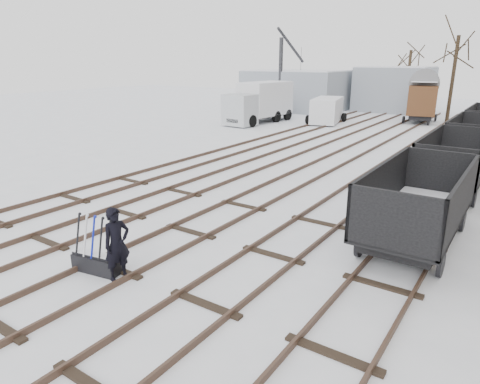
# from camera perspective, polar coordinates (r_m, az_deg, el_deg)

# --- Properties ---
(ground) EXTENTS (120.00, 120.00, 0.00)m
(ground) POSITION_cam_1_polar(r_m,az_deg,el_deg) (11.72, -16.35, -9.88)
(ground) COLOR white
(ground) RESTS_ON ground
(tracks) EXTENTS (13.90, 52.00, 0.16)m
(tracks) POSITION_cam_1_polar(r_m,az_deg,el_deg) (22.35, 11.49, 3.66)
(tracks) COLOR black
(tracks) RESTS_ON ground
(shed_left) EXTENTS (10.00, 8.00, 4.10)m
(shed_left) POSITION_cam_1_polar(r_m,az_deg,el_deg) (47.58, 7.76, 13.36)
(shed_left) COLOR gray
(shed_left) RESTS_ON ground
(shed_right) EXTENTS (7.00, 6.00, 4.50)m
(shed_right) POSITION_cam_1_polar(r_m,az_deg,el_deg) (48.12, 19.86, 12.80)
(shed_right) COLOR gray
(shed_right) RESTS_ON ground
(ground_frame) EXTENTS (1.35, 0.63, 1.49)m
(ground_frame) POSITION_cam_1_polar(r_m,az_deg,el_deg) (11.62, -18.62, -8.78)
(ground_frame) COLOR black
(ground_frame) RESTS_ON ground
(worker) EXTENTS (0.58, 0.76, 1.86)m
(worker) POSITION_cam_1_polar(r_m,az_deg,el_deg) (10.87, -16.09, -6.67)
(worker) COLOR black
(worker) RESTS_ON ground
(freight_wagon_a) EXTENTS (2.26, 5.64, 2.31)m
(freight_wagon_a) POSITION_cam_1_polar(r_m,az_deg,el_deg) (13.48, 22.53, -2.83)
(freight_wagon_a) COLOR black
(freight_wagon_a) RESTS_ON ground
(freight_wagon_b) EXTENTS (2.26, 5.64, 2.31)m
(freight_wagon_b) POSITION_cam_1_polar(r_m,az_deg,el_deg) (19.58, 26.60, 2.67)
(freight_wagon_b) COLOR black
(freight_wagon_b) RESTS_ON ground
(freight_wagon_c) EXTENTS (2.26, 5.64, 2.31)m
(freight_wagon_c) POSITION_cam_1_polar(r_m,az_deg,el_deg) (25.82, 28.74, 5.53)
(freight_wagon_c) COLOR black
(freight_wagon_c) RESTS_ON ground
(box_van_wagon) EXTENTS (3.24, 4.92, 3.46)m
(box_van_wagon) POSITION_cam_1_polar(r_m,az_deg,el_deg) (40.06, 23.14, 11.40)
(box_van_wagon) COLOR black
(box_van_wagon) RESTS_ON ground
(lorry) EXTENTS (2.82, 7.53, 3.36)m
(lorry) POSITION_cam_1_polar(r_m,az_deg,el_deg) (36.91, 2.60, 11.89)
(lorry) COLOR black
(lorry) RESTS_ON ground
(panel_van) EXTENTS (3.09, 5.09, 2.09)m
(panel_van) POSITION_cam_1_polar(r_m,az_deg,el_deg) (37.48, 11.51, 10.66)
(panel_van) COLOR silver
(panel_van) RESTS_ON ground
(crane) EXTENTS (1.82, 4.82, 8.15)m
(crane) POSITION_cam_1_polar(r_m,az_deg,el_deg) (44.38, 5.48, 13.28)
(crane) COLOR #292A2E
(crane) RESTS_ON ground
(tree_far_left) EXTENTS (0.30, 0.30, 6.10)m
(tree_far_left) POSITION_cam_1_polar(r_m,az_deg,el_deg) (49.82, 21.46, 13.69)
(tree_far_left) COLOR black
(tree_far_left) RESTS_ON ground
(tree_far_right) EXTENTS (0.30, 0.30, 7.08)m
(tree_far_right) POSITION_cam_1_polar(r_m,az_deg,el_deg) (41.33, 26.48, 13.26)
(tree_far_right) COLOR black
(tree_far_right) RESTS_ON ground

